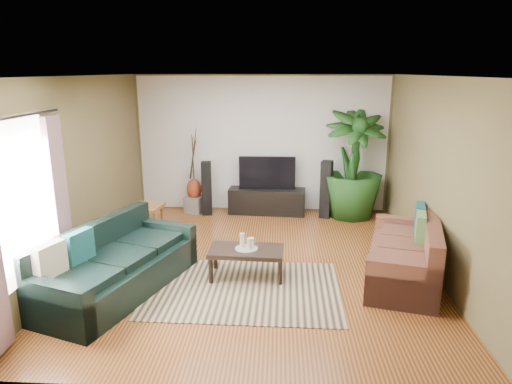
# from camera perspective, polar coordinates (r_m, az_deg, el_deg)

# --- Properties ---
(floor) EXTENTS (5.50, 5.50, 0.00)m
(floor) POSITION_cam_1_polar(r_m,az_deg,el_deg) (6.83, -0.08, -8.98)
(floor) COLOR #9D5A28
(floor) RESTS_ON ground
(ceiling) EXTENTS (5.50, 5.50, 0.00)m
(ceiling) POSITION_cam_1_polar(r_m,az_deg,el_deg) (6.24, -0.09, 14.31)
(ceiling) COLOR white
(ceiling) RESTS_ON ground
(wall_back) EXTENTS (5.00, 0.00, 5.00)m
(wall_back) POSITION_cam_1_polar(r_m,az_deg,el_deg) (9.10, 0.80, 5.98)
(wall_back) COLOR brown
(wall_back) RESTS_ON ground
(wall_front) EXTENTS (5.00, 0.00, 5.00)m
(wall_front) POSITION_cam_1_polar(r_m,az_deg,el_deg) (3.78, -2.24, -7.17)
(wall_front) COLOR brown
(wall_front) RESTS_ON ground
(wall_left) EXTENTS (0.00, 5.50, 5.50)m
(wall_left) POSITION_cam_1_polar(r_m,az_deg,el_deg) (6.99, -21.04, 2.22)
(wall_left) COLOR brown
(wall_left) RESTS_ON ground
(wall_right) EXTENTS (0.00, 5.50, 5.50)m
(wall_right) POSITION_cam_1_polar(r_m,az_deg,el_deg) (6.75, 21.62, 1.75)
(wall_right) COLOR brown
(wall_right) RESTS_ON ground
(backwall_panel) EXTENTS (4.90, 0.00, 4.90)m
(backwall_panel) POSITION_cam_1_polar(r_m,az_deg,el_deg) (9.09, 0.80, 5.97)
(backwall_panel) COLOR white
(backwall_panel) RESTS_ON ground
(window_pane) EXTENTS (0.00, 1.80, 1.80)m
(window_pane) POSITION_cam_1_polar(r_m,az_deg,el_deg) (5.58, -27.36, -0.97)
(window_pane) COLOR white
(window_pane) RESTS_ON ground
(curtain_far) EXTENTS (0.08, 0.35, 2.20)m
(curtain_far) POSITION_cam_1_polar(r_m,az_deg,el_deg) (6.26, -23.34, -1.31)
(curtain_far) COLOR gray
(curtain_far) RESTS_ON ground
(curtain_rod) EXTENTS (0.03, 1.90, 0.03)m
(curtain_rod) POSITION_cam_1_polar(r_m,az_deg,el_deg) (5.41, -28.04, 8.23)
(curtain_rod) COLOR black
(curtain_rod) RESTS_ON ground
(sofa_left) EXTENTS (1.71, 2.51, 0.85)m
(sofa_left) POSITION_cam_1_polar(r_m,az_deg,el_deg) (6.15, -16.92, -8.15)
(sofa_left) COLOR black
(sofa_left) RESTS_ON floor
(sofa_right) EXTENTS (1.34, 2.08, 0.85)m
(sofa_right) POSITION_cam_1_polar(r_m,az_deg,el_deg) (6.55, 17.99, -6.81)
(sofa_right) COLOR brown
(sofa_right) RESTS_ON floor
(area_rug) EXTENTS (2.53, 1.82, 0.01)m
(area_rug) POSITION_cam_1_polar(r_m,az_deg,el_deg) (6.09, -1.52, -12.03)
(area_rug) COLOR tan
(area_rug) RESTS_ON floor
(coffee_table) EXTENTS (1.04, 0.61, 0.41)m
(coffee_table) POSITION_cam_1_polar(r_m,az_deg,el_deg) (6.36, -1.19, -8.85)
(coffee_table) COLOR black
(coffee_table) RESTS_ON floor
(candle_tray) EXTENTS (0.31, 0.31, 0.01)m
(candle_tray) POSITION_cam_1_polar(r_m,az_deg,el_deg) (6.27, -1.20, -7.07)
(candle_tray) COLOR #979792
(candle_tray) RESTS_ON coffee_table
(candle_tall) EXTENTS (0.06, 0.06, 0.20)m
(candle_tall) POSITION_cam_1_polar(r_m,az_deg,el_deg) (6.27, -1.74, -6.05)
(candle_tall) COLOR beige
(candle_tall) RESTS_ON candle_tray
(candle_mid) EXTENTS (0.06, 0.06, 0.16)m
(candle_mid) POSITION_cam_1_polar(r_m,az_deg,el_deg) (6.20, -0.86, -6.49)
(candle_mid) COLOR beige
(candle_mid) RESTS_ON candle_tray
(candle_short) EXTENTS (0.06, 0.06, 0.13)m
(candle_short) POSITION_cam_1_polar(r_m,az_deg,el_deg) (6.30, -0.53, -6.28)
(candle_short) COLOR #F4E6CE
(candle_short) RESTS_ON candle_tray
(tv_stand) EXTENTS (1.53, 0.57, 0.50)m
(tv_stand) POSITION_cam_1_polar(r_m,az_deg,el_deg) (9.09, 1.38, -1.14)
(tv_stand) COLOR black
(tv_stand) RESTS_ON floor
(television) EXTENTS (1.10, 0.06, 0.65)m
(television) POSITION_cam_1_polar(r_m,az_deg,el_deg) (8.95, 1.40, 2.41)
(television) COLOR black
(television) RESTS_ON tv_stand
(speaker_left) EXTENTS (0.21, 0.23, 1.06)m
(speaker_left) POSITION_cam_1_polar(r_m,az_deg,el_deg) (9.00, -6.19, 0.46)
(speaker_left) COLOR black
(speaker_left) RESTS_ON floor
(speaker_right) EXTENTS (0.26, 0.28, 1.11)m
(speaker_right) POSITION_cam_1_polar(r_m,az_deg,el_deg) (8.87, 8.76, 0.32)
(speaker_right) COLOR black
(speaker_right) RESTS_ON floor
(potted_plant) EXTENTS (1.29, 1.29, 2.08)m
(potted_plant) POSITION_cam_1_polar(r_m,az_deg,el_deg) (8.90, 11.96, 3.43)
(potted_plant) COLOR #194316
(potted_plant) RESTS_ON floor
(plant_pot) EXTENTS (0.38, 0.38, 0.30)m
(plant_pot) POSITION_cam_1_polar(r_m,az_deg,el_deg) (9.12, 11.66, -2.07)
(plant_pot) COLOR black
(plant_pot) RESTS_ON floor
(pedestal) EXTENTS (0.41, 0.41, 0.33)m
(pedestal) POSITION_cam_1_polar(r_m,az_deg,el_deg) (9.26, -7.67, -1.53)
(pedestal) COLOR gray
(pedestal) RESTS_ON floor
(vase) EXTENTS (0.30, 0.30, 0.42)m
(vase) POSITION_cam_1_polar(r_m,az_deg,el_deg) (9.17, -7.74, 0.36)
(vase) COLOR maroon
(vase) RESTS_ON pedestal
(side_table) EXTENTS (0.59, 0.59, 0.56)m
(side_table) POSITION_cam_1_polar(r_m,az_deg,el_deg) (8.05, -13.55, -3.53)
(side_table) COLOR #965831
(side_table) RESTS_ON floor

